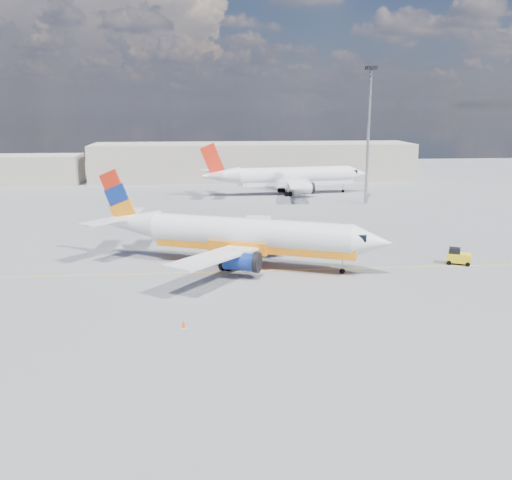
{
  "coord_description": "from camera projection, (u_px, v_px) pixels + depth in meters",
  "views": [
    {
      "loc": [
        -5.97,
        -51.58,
        16.21
      ],
      "look_at": [
        -1.1,
        1.73,
        3.5
      ],
      "focal_mm": 40.0,
      "sensor_mm": 36.0,
      "label": 1
    }
  ],
  "objects": [
    {
      "name": "taxi_line",
      "position": [
        266.0,
        271.0,
        57.15
      ],
      "size": [
        70.0,
        0.15,
        0.01
      ],
      "primitive_type": "cube",
      "color": "yellow",
      "rests_on": "ground"
    },
    {
      "name": "ground",
      "position": [
        269.0,
        280.0,
        54.25
      ],
      "size": [
        240.0,
        240.0,
        0.0
      ],
      "primitive_type": "plane",
      "color": "slate",
      "rests_on": "ground"
    },
    {
      "name": "main_jet",
      "position": [
        241.0,
        235.0,
        58.41
      ],
      "size": [
        31.26,
        23.6,
        9.59
      ],
      "rotation": [
        0.0,
        0.0,
        -0.39
      ],
      "color": "white",
      "rests_on": "ground"
    },
    {
      "name": "terminal_annex",
      "position": [
        17.0,
        170.0,
        119.33
      ],
      "size": [
        26.0,
        10.0,
        6.0
      ],
      "primitive_type": "cube",
      "color": "beige",
      "rests_on": "ground"
    },
    {
      "name": "traffic_cone",
      "position": [
        184.0,
        324.0,
        42.47
      ],
      "size": [
        0.41,
        0.41,
        0.58
      ],
      "color": "white",
      "rests_on": "ground"
    },
    {
      "name": "terminal_main",
      "position": [
        253.0,
        161.0,
        126.44
      ],
      "size": [
        70.0,
        14.0,
        8.0
      ],
      "primitive_type": "cube",
      "color": "beige",
      "rests_on": "ground"
    },
    {
      "name": "floodlight_mast",
      "position": [
        369.0,
        123.0,
        92.75
      ],
      "size": [
        1.62,
        1.62,
        22.23
      ],
      "color": "#9D9DA5",
      "rests_on": "ground"
    },
    {
      "name": "gse_tug",
      "position": [
        458.0,
        257.0,
        59.38
      ],
      "size": [
        2.71,
        2.3,
        1.7
      ],
      "rotation": [
        0.0,
        0.0,
        -0.43
      ],
      "color": "black",
      "rests_on": "ground"
    },
    {
      "name": "second_jet",
      "position": [
        290.0,
        177.0,
        105.36
      ],
      "size": [
        32.07,
        25.12,
        9.71
      ],
      "rotation": [
        0.0,
        0.0,
        0.13
      ],
      "color": "white",
      "rests_on": "ground"
    }
  ]
}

